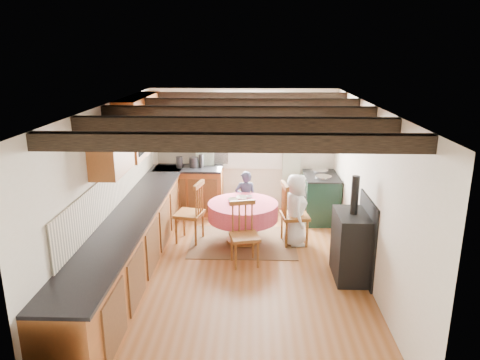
{
  "coord_description": "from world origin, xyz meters",
  "views": [
    {
      "loc": [
        0.22,
        -5.94,
        3.1
      ],
      "look_at": [
        0.0,
        0.8,
        1.15
      ],
      "focal_mm": 33.72,
      "sensor_mm": 36.0,
      "label": 1
    }
  ],
  "objects_px": {
    "child_right": "(296,210)",
    "chair_near": "(245,234)",
    "chair_right": "(295,214)",
    "aga_range": "(320,197)",
    "child_far": "(246,199)",
    "dining_table": "(243,223)",
    "cup": "(249,199)",
    "cast_iron_stove": "(352,228)",
    "chair_left": "(189,212)"
  },
  "relations": [
    {
      "from": "aga_range",
      "to": "child_right",
      "type": "height_order",
      "value": "child_right"
    },
    {
      "from": "aga_range",
      "to": "cast_iron_stove",
      "type": "xyz_separation_m",
      "value": [
        0.11,
        -2.27,
        0.3
      ]
    },
    {
      "from": "child_far",
      "to": "dining_table",
      "type": "bearing_deg",
      "value": 80.52
    },
    {
      "from": "dining_table",
      "to": "aga_range",
      "type": "height_order",
      "value": "aga_range"
    },
    {
      "from": "cast_iron_stove",
      "to": "cup",
      "type": "relative_size",
      "value": 14.31
    },
    {
      "from": "cast_iron_stove",
      "to": "chair_right",
      "type": "bearing_deg",
      "value": 121.07
    },
    {
      "from": "chair_near",
      "to": "cup",
      "type": "height_order",
      "value": "chair_near"
    },
    {
      "from": "chair_right",
      "to": "cast_iron_stove",
      "type": "relative_size",
      "value": 0.7
    },
    {
      "from": "child_right",
      "to": "chair_near",
      "type": "bearing_deg",
      "value": 130.35
    },
    {
      "from": "dining_table",
      "to": "chair_left",
      "type": "bearing_deg",
      "value": 177.56
    },
    {
      "from": "child_far",
      "to": "aga_range",
      "type": "bearing_deg",
      "value": -170.39
    },
    {
      "from": "chair_right",
      "to": "aga_range",
      "type": "xyz_separation_m",
      "value": [
        0.58,
        1.13,
        -0.08
      ]
    },
    {
      "from": "cast_iron_stove",
      "to": "cup",
      "type": "height_order",
      "value": "cast_iron_stove"
    },
    {
      "from": "chair_near",
      "to": "cast_iron_stove",
      "type": "bearing_deg",
      "value": -26.83
    },
    {
      "from": "chair_right",
      "to": "child_far",
      "type": "bearing_deg",
      "value": 41.37
    },
    {
      "from": "child_far",
      "to": "cup",
      "type": "distance_m",
      "value": 0.66
    },
    {
      "from": "chair_left",
      "to": "dining_table",
      "type": "bearing_deg",
      "value": 99.95
    },
    {
      "from": "child_far",
      "to": "child_right",
      "type": "distance_m",
      "value": 1.11
    },
    {
      "from": "chair_left",
      "to": "child_far",
      "type": "bearing_deg",
      "value": 138.05
    },
    {
      "from": "chair_right",
      "to": "cup",
      "type": "distance_m",
      "value": 0.79
    },
    {
      "from": "child_right",
      "to": "dining_table",
      "type": "bearing_deg",
      "value": 84.85
    },
    {
      "from": "child_far",
      "to": "cup",
      "type": "bearing_deg",
      "value": 89.43
    },
    {
      "from": "chair_near",
      "to": "chair_right",
      "type": "bearing_deg",
      "value": 30.83
    },
    {
      "from": "chair_left",
      "to": "chair_right",
      "type": "bearing_deg",
      "value": 100.86
    },
    {
      "from": "cast_iron_stove",
      "to": "child_right",
      "type": "relative_size",
      "value": 1.24
    },
    {
      "from": "aga_range",
      "to": "cup",
      "type": "bearing_deg",
      "value": -141.97
    },
    {
      "from": "aga_range",
      "to": "child_far",
      "type": "height_order",
      "value": "child_far"
    },
    {
      "from": "dining_table",
      "to": "aga_range",
      "type": "bearing_deg",
      "value": 38.22
    },
    {
      "from": "dining_table",
      "to": "chair_left",
      "type": "distance_m",
      "value": 0.91
    },
    {
      "from": "cast_iron_stove",
      "to": "child_far",
      "type": "xyz_separation_m",
      "value": [
        -1.51,
        1.85,
        -0.22
      ]
    },
    {
      "from": "chair_left",
      "to": "chair_right",
      "type": "distance_m",
      "value": 1.75
    },
    {
      "from": "dining_table",
      "to": "cast_iron_stove",
      "type": "relative_size",
      "value": 0.77
    },
    {
      "from": "chair_left",
      "to": "aga_range",
      "type": "distance_m",
      "value": 2.57
    },
    {
      "from": "child_far",
      "to": "child_right",
      "type": "bearing_deg",
      "value": 131.39
    },
    {
      "from": "chair_left",
      "to": "cup",
      "type": "bearing_deg",
      "value": 105.11
    },
    {
      "from": "aga_range",
      "to": "cast_iron_stove",
      "type": "distance_m",
      "value": 2.3
    },
    {
      "from": "chair_left",
      "to": "aga_range",
      "type": "height_order",
      "value": "chair_left"
    },
    {
      "from": "dining_table",
      "to": "aga_range",
      "type": "distance_m",
      "value": 1.82
    },
    {
      "from": "chair_left",
      "to": "chair_right",
      "type": "xyz_separation_m",
      "value": [
        1.75,
        -0.05,
        0.0
      ]
    },
    {
      "from": "chair_right",
      "to": "child_right",
      "type": "bearing_deg",
      "value": -168.22
    },
    {
      "from": "chair_right",
      "to": "aga_range",
      "type": "bearing_deg",
      "value": -34.92
    },
    {
      "from": "chair_right",
      "to": "child_far",
      "type": "xyz_separation_m",
      "value": [
        -0.82,
        0.71,
        -0.0
      ]
    },
    {
      "from": "dining_table",
      "to": "child_far",
      "type": "xyz_separation_m",
      "value": [
        0.03,
        0.7,
        0.18
      ]
    },
    {
      "from": "chair_near",
      "to": "aga_range",
      "type": "xyz_separation_m",
      "value": [
        1.38,
        1.92,
        -0.04
      ]
    },
    {
      "from": "chair_near",
      "to": "chair_left",
      "type": "distance_m",
      "value": 1.26
    },
    {
      "from": "child_right",
      "to": "chair_right",
      "type": "bearing_deg",
      "value": 16.85
    },
    {
      "from": "dining_table",
      "to": "chair_right",
      "type": "xyz_separation_m",
      "value": [
        0.85,
        -0.01,
        0.18
      ]
    },
    {
      "from": "chair_near",
      "to": "child_right",
      "type": "height_order",
      "value": "child_right"
    },
    {
      "from": "dining_table",
      "to": "aga_range",
      "type": "relative_size",
      "value": 1.2
    },
    {
      "from": "cup",
      "to": "child_far",
      "type": "bearing_deg",
      "value": 96.69
    }
  ]
}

